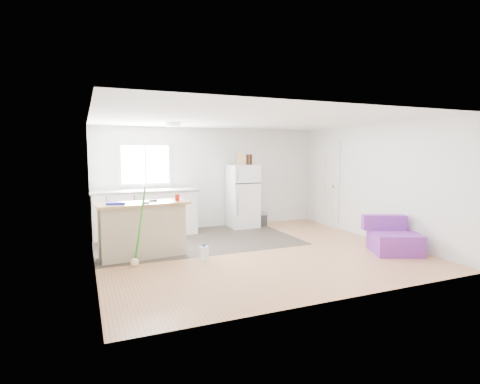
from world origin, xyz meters
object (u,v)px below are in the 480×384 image
(kitchen_cabinets, at_px, (146,212))
(cleaner_jug, at_px, (204,254))
(red_cup, at_px, (177,197))
(bottle_right, at_px, (251,160))
(cardboard_box, at_px, (241,159))
(purple_seat, at_px, (393,239))
(mop, at_px, (136,252))
(refrigerator, at_px, (243,196))
(bottle_left, at_px, (248,160))
(peninsula, at_px, (142,229))
(cooler, at_px, (258,219))
(blue_tray, at_px, (116,203))

(kitchen_cabinets, xyz_separation_m, cleaner_jug, (0.58, -2.42, -0.38))
(cleaner_jug, bearing_deg, red_cup, 114.29)
(kitchen_cabinets, bearing_deg, cleaner_jug, -74.47)
(kitchen_cabinets, height_order, bottle_right, bottle_right)
(cardboard_box, bearing_deg, purple_seat, -61.92)
(purple_seat, bearing_deg, mop, -168.56)
(refrigerator, xyz_separation_m, red_cup, (-2.03, -1.74, 0.26))
(kitchen_cabinets, xyz_separation_m, bottle_left, (2.44, -0.04, 1.14))
(purple_seat, height_order, red_cup, red_cup)
(kitchen_cabinets, bearing_deg, peninsula, -98.52)
(peninsula, bearing_deg, bottle_right, 26.22)
(cardboard_box, height_order, bottle_left, cardboard_box)
(bottle_left, bearing_deg, kitchen_cabinets, 179.03)
(cooler, relative_size, blue_tray, 1.50)
(peninsula, distance_m, mop, 0.58)
(cooler, bearing_deg, refrigerator, -166.36)
(blue_tray, height_order, bottle_left, bottle_left)
(cleaner_jug, distance_m, blue_tray, 1.70)
(purple_seat, height_order, blue_tray, blue_tray)
(mop, relative_size, red_cup, 10.71)
(refrigerator, height_order, cooler, refrigerator)
(refrigerator, xyz_separation_m, blue_tray, (-3.08, -1.78, 0.21))
(cleaner_jug, relative_size, bottle_right, 1.21)
(red_cup, bearing_deg, bottle_right, 37.35)
(kitchen_cabinets, relative_size, cleaner_jug, 7.55)
(red_cup, distance_m, bottle_left, 2.79)
(purple_seat, relative_size, mop, 0.80)
(blue_tray, relative_size, bottle_left, 1.20)
(red_cup, xyz_separation_m, bottle_left, (2.13, 1.69, 0.63))
(bottle_right, bearing_deg, red_cup, -142.65)
(cleaner_jug, height_order, cardboard_box, cardboard_box)
(purple_seat, height_order, bottle_right, bottle_right)
(red_cup, distance_m, cardboard_box, 2.64)
(refrigerator, bearing_deg, bottle_left, -29.38)
(purple_seat, height_order, cleaner_jug, purple_seat)
(cleaner_jug, distance_m, mop, 1.10)
(purple_seat, xyz_separation_m, bottle_left, (-1.49, 3.17, 1.41))
(cooler, bearing_deg, cleaner_jug, -125.07)
(refrigerator, distance_m, cleaner_jug, 3.07)
(mop, bearing_deg, peninsula, 41.16)
(cooler, bearing_deg, mop, -138.75)
(blue_tray, distance_m, bottle_right, 3.77)
(peninsula, bearing_deg, red_cup, -5.34)
(mop, bearing_deg, purple_seat, -41.87)
(purple_seat, distance_m, bottle_right, 3.75)
(kitchen_cabinets, relative_size, bottle_right, 9.11)
(refrigerator, bearing_deg, cardboard_box, -133.35)
(kitchen_cabinets, height_order, peninsula, kitchen_cabinets)
(cleaner_jug, xyz_separation_m, bottle_left, (1.86, 2.38, 1.52))
(kitchen_cabinets, xyz_separation_m, purple_seat, (3.93, -3.21, -0.27))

